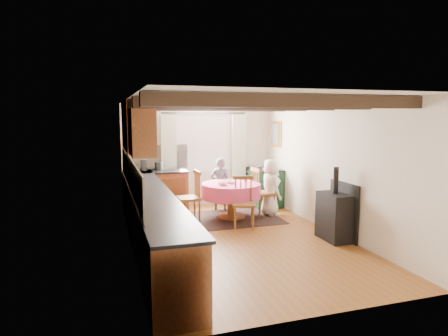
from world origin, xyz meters
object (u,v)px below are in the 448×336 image
object	(u,v)px
dining_table	(231,201)
chair_near	(244,202)
aga_range	(264,186)
child_right	(271,187)
child_far	(220,184)
chair_left	(189,196)
cup	(245,179)
cast_iron_stove	(335,204)
chair_right	(263,192)

from	to	relation	value
dining_table	chair_near	size ratio (longest dim) A/B	1.25
aga_range	child_right	distance (m)	0.99
aga_range	child_far	size ratio (longest dim) A/B	0.82
chair_left	child_far	size ratio (longest dim) A/B	0.87
chair_left	child_far	xyz separation A→B (m)	(0.88, 0.73, 0.08)
child_right	cup	bearing A→B (deg)	70.42
dining_table	chair_left	xyz separation A→B (m)	(-0.89, 0.03, 0.15)
chair_near	aga_range	distance (m)	2.01
chair_near	child_right	xyz separation A→B (m)	(0.88, 0.71, 0.12)
dining_table	cast_iron_stove	bearing A→B (deg)	-56.22
child_far	aga_range	bearing A→B (deg)	-151.32
child_far	chair_near	bearing A→B (deg)	110.79
chair_left	cast_iron_stove	distance (m)	2.87
cast_iron_stove	chair_right	bearing A→B (deg)	105.11
aga_range	chair_right	bearing A→B (deg)	-113.89
dining_table	cast_iron_stove	distance (m)	2.27
dining_table	chair_left	bearing A→B (deg)	177.80
cast_iron_stove	child_right	size ratio (longest dim) A/B	1.05
chair_near	chair_right	distance (m)	1.04
dining_table	child_far	world-z (taller)	child_far
child_far	chair_left	bearing A→B (deg)	59.56
chair_right	chair_near	bearing A→B (deg)	132.62
chair_left	child_far	distance (m)	1.15
aga_range	cup	xyz separation A→B (m)	(-0.79, -0.83, 0.34)
chair_right	cup	world-z (taller)	chair_right
chair_left	aga_range	distance (m)	2.23
chair_near	chair_left	distance (m)	1.18
dining_table	cup	world-z (taller)	cup
chair_left	cup	xyz separation A→B (m)	(1.25, 0.09, 0.27)
chair_left	chair_near	bearing A→B (deg)	48.05
chair_right	child_far	distance (m)	1.05
child_far	dining_table	bearing A→B (deg)	110.54
chair_right	cast_iron_stove	world-z (taller)	cast_iron_stove
chair_near	cup	xyz separation A→B (m)	(0.34, 0.83, 0.30)
chair_right	cup	distance (m)	0.48
chair_left	aga_range	size ratio (longest dim) A/B	1.06
dining_table	cup	bearing A→B (deg)	18.46
child_right	aga_range	bearing A→B (deg)	-21.63
chair_near	cup	distance (m)	0.95
aga_range	cup	size ratio (longest dim) A/B	8.85
dining_table	chair_right	size ratio (longest dim) A/B	1.18
child_right	child_far	bearing A→B (deg)	42.74
aga_range	cup	world-z (taller)	aga_range
cast_iron_stove	cup	bearing A→B (deg)	114.19
cup	cast_iron_stove	bearing A→B (deg)	-65.81
child_far	cup	distance (m)	0.77
dining_table	cup	size ratio (longest dim) A/B	11.09
aga_range	child_far	xyz separation A→B (m)	(-1.15, -0.18, 0.15)
dining_table	child_right	xyz separation A→B (m)	(0.89, -0.00, 0.24)
chair_near	child_far	size ratio (longest dim) A/B	0.82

